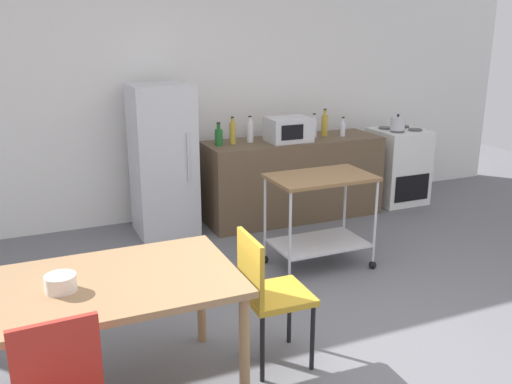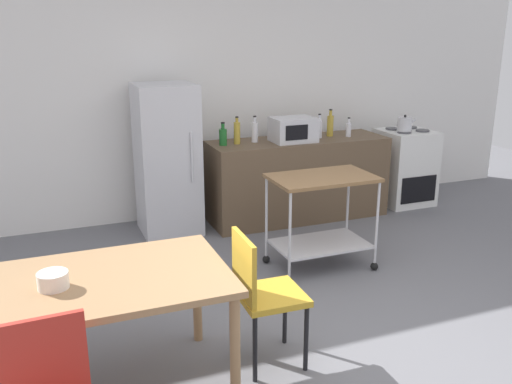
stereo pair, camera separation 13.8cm
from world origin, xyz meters
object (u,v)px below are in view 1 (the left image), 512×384
Objects in this scene: kitchen_cart at (320,206)px; fruit_bowl at (61,283)px; dining_table at (102,295)px; bottle_wine at (314,128)px; bottle_sparkling_water at (343,129)px; stove_oven at (397,166)px; refrigerator at (163,160)px; bottle_vinegar at (250,131)px; bottle_hot_sauce at (233,132)px; bottle_soda at (325,125)px; kettle at (398,123)px; microwave at (288,129)px; bottle_olive_oil at (219,136)px; chair_mustard at (268,290)px.

kitchen_cart is 2.57m from fruit_bowl.
bottle_wine reaches higher than dining_table.
bottle_sparkling_water reaches higher than fruit_bowl.
refrigerator is at bearing 178.40° from stove_oven.
bottle_vinegar is at bearing 179.12° from stove_oven.
bottle_hot_sauce is 1.13m from bottle_soda.
stove_oven is 0.57m from kettle.
bottle_vinegar is 1.05× the size of bottle_wine.
bottle_soda reaches higher than kettle.
stove_oven is 1.66m from microwave.
bottle_olive_oil reaches higher than dining_table.
bottle_soda is 0.21m from bottle_sparkling_water.
bottle_hot_sauce is at bearing -178.68° from bottle_soda.
dining_table is 4.50m from kettle.
dining_table is at bearing -127.63° from bottle_vinegar.
stove_oven is 3.84× the size of kettle.
bottle_vinegar is at bearing 5.85° from bottle_olive_oil.
bottle_soda is (0.83, 1.37, 0.45)m from kitchen_cart.
kitchen_cart reaches higher than dining_table.
fruit_bowl is (-2.92, -2.52, -0.21)m from bottle_wine.
dining_table is at bearing -111.26° from refrigerator.
bottle_vinegar is (0.95, -0.05, 0.24)m from refrigerator.
kitchen_cart is at bearing -128.39° from bottle_sparkling_water.
dining_table is 4.93× the size of bottle_soda.
bottle_sparkling_water is at bearing -38.36° from chair_mustard.
bottle_vinegar is at bearing -179.54° from bottle_soda.
bottle_soda is at bearing 2.01° from bottle_olive_oil.
refrigerator is 2.89m from fruit_bowl.
bottle_sparkling_water is (-0.86, -0.08, 0.53)m from stove_oven.
dining_table is 3.86m from bottle_soda.
bottle_sparkling_water reaches higher than kitchen_cart.
kitchen_cart is (-1.86, -1.34, 0.12)m from stove_oven.
microwave is at bearing -27.61° from chair_mustard.
kitchen_cart is at bearing 28.00° from fruit_bowl.
fruit_bowl is 0.69× the size of kettle.
kitchen_cart is at bearing -116.57° from bottle_wine.
fruit_bowl is at bearing -152.00° from kitchen_cart.
bottle_wine is at bearing -1.67° from bottle_hot_sauce.
chair_mustard is 0.57× the size of refrigerator.
bottle_vinegar is (0.37, 0.04, 0.02)m from bottle_olive_oil.
kettle is (1.74, 1.24, 0.43)m from kitchen_cart.
chair_mustard is 3.25m from bottle_sparkling_water.
kitchen_cart reaches higher than fruit_bowl.
bottle_soda is (2.88, 2.55, 0.35)m from dining_table.
bottle_soda reaches higher than chair_mustard.
refrigerator is 0.98m from bottle_vinegar.
bottle_wine is at bearing 42.59° from dining_table.
dining_table is 6.19× the size of bottle_olive_oil.
refrigerator is at bearing 126.39° from kitchen_cart.
chair_mustard is 2.93× the size of bottle_soda.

